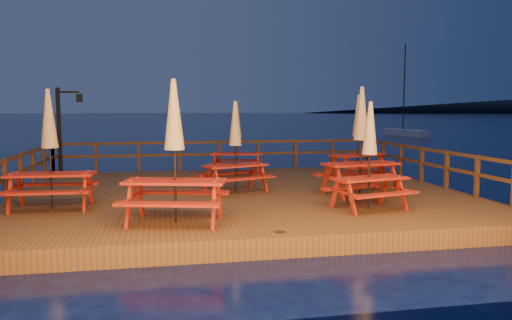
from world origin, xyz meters
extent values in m
plane|color=black|center=(0.00, 0.00, 0.00)|extent=(500.00, 500.00, 0.00)
cube|color=#4D3719|center=(0.00, 0.00, 0.20)|extent=(12.00, 10.00, 0.40)
cylinder|color=#392812|center=(-5.60, 4.60, -0.30)|extent=(0.24, 0.24, 1.40)
cylinder|color=#392812|center=(0.00, -4.60, -0.30)|extent=(0.24, 0.24, 1.40)
cylinder|color=#392812|center=(0.00, 4.60, -0.30)|extent=(0.24, 0.24, 1.40)
cylinder|color=#392812|center=(5.60, 4.60, -0.30)|extent=(0.24, 0.24, 1.40)
cube|color=#392812|center=(0.00, 4.85, 1.45)|extent=(11.70, 0.06, 0.09)
cube|color=#392812|center=(0.00, 4.85, 1.01)|extent=(11.70, 0.06, 0.09)
cube|color=#392812|center=(-4.68, 4.85, 0.95)|extent=(0.10, 0.10, 1.10)
cube|color=#392812|center=(0.00, 4.85, 0.95)|extent=(0.10, 0.10, 1.10)
cube|color=#392812|center=(4.68, 4.85, 0.95)|extent=(0.10, 0.10, 1.10)
cube|color=#392812|center=(-5.85, 0.00, 1.45)|extent=(0.06, 9.70, 0.09)
cube|color=#392812|center=(-5.85, 0.00, 1.01)|extent=(0.06, 9.70, 0.09)
cube|color=#392812|center=(-5.85, 0.00, 0.95)|extent=(0.10, 0.10, 1.10)
cube|color=#392812|center=(-5.85, 3.88, 0.95)|extent=(0.10, 0.10, 1.10)
cube|color=#392812|center=(5.85, 0.00, 1.45)|extent=(0.06, 9.70, 0.09)
cube|color=#392812|center=(5.85, 0.00, 1.01)|extent=(0.06, 9.70, 0.09)
cube|color=#392812|center=(5.85, 0.00, 0.95)|extent=(0.10, 0.10, 1.10)
cube|color=#392812|center=(5.85, 3.88, 0.95)|extent=(0.10, 0.10, 1.10)
cube|color=black|center=(-5.55, 4.55, 1.90)|extent=(0.12, 0.12, 3.00)
cube|color=black|center=(-5.20, 4.55, 3.25)|extent=(0.70, 0.06, 0.06)
cube|color=black|center=(-4.85, 4.55, 3.05)|extent=(0.18, 0.18, 0.28)
sphere|color=#FFC866|center=(-4.85, 4.55, 3.05)|extent=(0.14, 0.14, 0.14)
ellipsoid|color=black|center=(185.00, 230.00, 3.50)|extent=(230.40, 86.40, 7.00)
cube|color=silver|center=(21.23, 31.18, 0.22)|extent=(1.81, 6.16, 0.78)
cylinder|color=black|center=(21.23, 31.62, 4.52)|extent=(0.10, 0.10, 8.69)
cylinder|color=black|center=(21.23, 31.62, 2.26)|extent=(0.27, 1.56, 0.07)
cube|color=maroon|center=(0.44, 3.50, 1.13)|extent=(1.86, 1.02, 0.05)
cube|color=maroon|center=(0.55, 4.07, 0.84)|extent=(1.78, 0.61, 0.05)
cube|color=maroon|center=(0.32, 2.92, 0.84)|extent=(1.78, 0.61, 0.05)
cube|color=maroon|center=(-0.22, 3.96, 0.77)|extent=(0.08, 0.11, 0.73)
cube|color=maroon|center=(-0.35, 3.32, 0.77)|extent=(0.08, 0.11, 0.73)
cube|color=maroon|center=(1.22, 3.67, 0.77)|extent=(0.08, 0.11, 0.73)
cube|color=maroon|center=(1.09, 3.04, 0.77)|extent=(0.08, 0.11, 0.73)
cylinder|color=black|center=(0.44, 3.50, 1.62)|extent=(0.04, 0.04, 2.45)
cone|color=tan|center=(0.44, 3.50, 2.31)|extent=(0.35, 0.35, 1.22)
sphere|color=black|center=(0.44, 3.50, 2.88)|extent=(0.07, 0.07, 0.07)
cube|color=maroon|center=(2.50, -2.93, 1.12)|extent=(1.83, 1.09, 0.05)
cube|color=maroon|center=(2.35, -2.37, 0.83)|extent=(1.73, 0.70, 0.05)
cube|color=maroon|center=(2.65, -3.48, 0.83)|extent=(1.73, 0.70, 0.05)
cube|color=maroon|center=(1.73, -2.81, 0.76)|extent=(0.08, 0.11, 0.72)
cube|color=maroon|center=(1.89, -3.42, 0.76)|extent=(0.08, 0.11, 0.72)
cube|color=maroon|center=(3.11, -2.44, 0.76)|extent=(0.08, 0.11, 0.72)
cube|color=maroon|center=(3.27, -3.05, 0.76)|extent=(0.08, 0.11, 0.72)
cylinder|color=black|center=(2.50, -2.93, 1.59)|extent=(0.04, 0.04, 2.39)
cone|color=tan|center=(2.50, -2.93, 2.26)|extent=(0.34, 0.34, 1.19)
sphere|color=black|center=(2.50, -2.93, 2.81)|extent=(0.07, 0.07, 0.07)
cube|color=maroon|center=(4.13, 1.66, 1.19)|extent=(2.04, 1.48, 0.05)
cube|color=maroon|center=(3.86, 2.23, 0.88)|extent=(1.85, 1.08, 0.05)
cube|color=maroon|center=(4.39, 1.08, 0.88)|extent=(1.85, 1.08, 0.05)
cube|color=maroon|center=(3.26, 1.64, 0.80)|extent=(0.10, 0.12, 0.79)
cube|color=maroon|center=(3.55, 1.00, 0.80)|extent=(0.10, 0.12, 0.79)
cube|color=maroon|center=(4.70, 2.31, 0.80)|extent=(0.10, 0.12, 0.79)
cube|color=maroon|center=(4.99, 1.68, 0.80)|extent=(0.10, 0.12, 0.79)
cylinder|color=black|center=(4.13, 1.66, 1.72)|extent=(0.05, 0.05, 2.65)
cone|color=tan|center=(4.13, 1.66, 2.46)|extent=(0.38, 0.38, 1.32)
sphere|color=black|center=(4.13, 1.66, 3.08)|extent=(0.07, 0.07, 0.07)
cube|color=maroon|center=(-1.89, -3.44, 1.24)|extent=(2.15, 1.27, 0.06)
cube|color=maroon|center=(-1.72, -2.79, 0.90)|extent=(2.03, 0.81, 0.06)
cube|color=maroon|center=(-2.06, -4.09, 0.90)|extent=(2.03, 0.81, 0.06)
cube|color=maroon|center=(-2.61, -2.87, 0.82)|extent=(0.09, 0.13, 0.84)
cube|color=maroon|center=(-2.79, -3.59, 0.82)|extent=(0.09, 0.13, 0.84)
cube|color=maroon|center=(-0.98, -3.30, 0.82)|extent=(0.09, 0.13, 0.84)
cube|color=maroon|center=(-1.17, -4.01, 0.82)|extent=(0.09, 0.13, 0.84)
cylinder|color=black|center=(-1.89, -3.44, 1.80)|extent=(0.05, 0.05, 2.80)
cone|color=tan|center=(-1.89, -3.44, 2.58)|extent=(0.40, 0.40, 1.40)
sphere|color=black|center=(-1.89, -3.44, 3.23)|extent=(0.08, 0.08, 0.08)
cube|color=maroon|center=(-0.14, 0.04, 1.13)|extent=(1.87, 1.23, 0.05)
cube|color=maroon|center=(-0.33, 0.58, 0.84)|extent=(1.73, 0.85, 0.05)
cube|color=maroon|center=(0.06, -0.51, 0.84)|extent=(1.73, 0.85, 0.05)
cube|color=maroon|center=(-0.93, 0.09, 0.76)|extent=(0.09, 0.11, 0.73)
cube|color=maroon|center=(-0.71, -0.51, 0.76)|extent=(0.09, 0.11, 0.73)
cube|color=maroon|center=(0.44, 0.59, 0.76)|extent=(0.09, 0.11, 0.73)
cube|color=maroon|center=(0.66, -0.02, 0.76)|extent=(0.09, 0.11, 0.73)
cylinder|color=black|center=(-0.14, 0.04, 1.61)|extent=(0.04, 0.04, 2.43)
cone|color=tan|center=(-0.14, 0.04, 2.29)|extent=(0.35, 0.35, 1.21)
sphere|color=black|center=(-0.14, 0.04, 2.85)|extent=(0.07, 0.07, 0.07)
cube|color=maroon|center=(3.05, -1.14, 1.23)|extent=(2.11, 1.11, 0.06)
cube|color=maroon|center=(2.93, -0.48, 0.90)|extent=(2.03, 0.65, 0.06)
cube|color=maroon|center=(3.16, -1.79, 0.90)|extent=(2.03, 0.65, 0.06)
cube|color=maroon|center=(2.16, -0.92, 0.82)|extent=(0.08, 0.12, 0.83)
cube|color=maroon|center=(2.29, -1.64, 0.82)|extent=(0.08, 0.12, 0.83)
cube|color=maroon|center=(3.80, -0.63, 0.82)|extent=(0.08, 0.12, 0.83)
cube|color=maroon|center=(3.93, -1.35, 0.82)|extent=(0.08, 0.12, 0.83)
cylinder|color=black|center=(3.05, -1.14, 1.79)|extent=(0.05, 0.05, 2.78)
cone|color=tan|center=(3.05, -1.14, 2.57)|extent=(0.40, 0.40, 1.39)
sphere|color=black|center=(3.05, -1.14, 3.21)|extent=(0.08, 0.08, 0.08)
cube|color=maroon|center=(-4.63, -1.50, 1.20)|extent=(1.95, 0.83, 0.05)
cube|color=maroon|center=(-4.60, -0.87, 0.88)|extent=(1.93, 0.39, 0.05)
cube|color=maroon|center=(-4.66, -2.14, 0.88)|extent=(1.93, 0.39, 0.05)
cube|color=maroon|center=(-5.41, -1.12, 0.80)|extent=(0.07, 0.11, 0.80)
cube|color=maroon|center=(-5.45, -1.82, 0.80)|extent=(0.07, 0.11, 0.80)
cube|color=maroon|center=(-3.82, -1.19, 0.80)|extent=(0.07, 0.11, 0.80)
cube|color=maroon|center=(-3.85, -1.89, 0.80)|extent=(0.07, 0.11, 0.80)
cylinder|color=black|center=(-4.63, -1.50, 1.73)|extent=(0.05, 0.05, 2.66)
cone|color=tan|center=(-4.63, -1.50, 2.47)|extent=(0.38, 0.38, 1.33)
sphere|color=black|center=(-4.63, -1.50, 3.09)|extent=(0.07, 0.07, 0.07)
camera|label=1|loc=(-2.18, -13.49, 2.72)|focal=35.00mm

